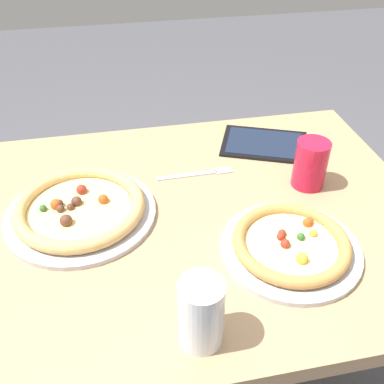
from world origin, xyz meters
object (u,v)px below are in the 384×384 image
object	(u,v)px
water_cup_clear	(201,313)
tablet	(264,144)
drink_cup_colored	(311,164)
fork	(199,174)
pizza_near	(291,245)
pizza_far	(80,209)

from	to	relation	value
water_cup_clear	tablet	bearing A→B (deg)	61.87
water_cup_clear	tablet	distance (m)	0.67
drink_cup_colored	fork	bearing A→B (deg)	159.96
pizza_near	water_cup_clear	distance (m)	0.29
water_cup_clear	pizza_far	bearing A→B (deg)	118.66
pizza_far	drink_cup_colored	xyz separation A→B (m)	(0.56, 0.01, 0.04)
fork	tablet	world-z (taller)	tablet
tablet	pizza_far	bearing A→B (deg)	-157.54
pizza_far	water_cup_clear	distance (m)	0.43
pizza_near	pizza_far	distance (m)	0.48
fork	drink_cup_colored	bearing A→B (deg)	-20.04
drink_cup_colored	tablet	world-z (taller)	drink_cup_colored
drink_cup_colored	tablet	size ratio (longest dim) A/B	0.43
drink_cup_colored	water_cup_clear	xyz separation A→B (m)	(-0.36, -0.39, 0.01)
drink_cup_colored	tablet	xyz separation A→B (m)	(-0.05, 0.20, -0.06)
drink_cup_colored	tablet	distance (m)	0.21
drink_cup_colored	fork	size ratio (longest dim) A/B	0.61
water_cup_clear	fork	bearing A→B (deg)	78.44
pizza_near	drink_cup_colored	world-z (taller)	drink_cup_colored
drink_cup_colored	water_cup_clear	size ratio (longest dim) A/B	0.90
pizza_near	tablet	distance (m)	0.43
fork	tablet	bearing A→B (deg)	26.23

